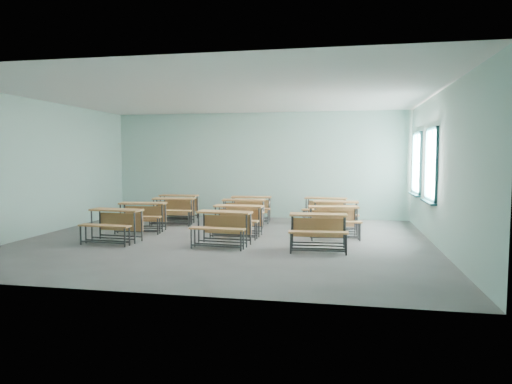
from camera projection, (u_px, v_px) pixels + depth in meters
room at (228, 169)px, 10.05m from camera, size 9.04×8.04×3.24m
desk_unit_r0c0 at (114, 220)px, 9.93m from camera, size 1.20×0.85×0.72m
desk_unit_r0c1 at (223, 223)px, 9.53m from camera, size 1.20×0.85×0.72m
desk_unit_r0c2 at (318, 226)px, 9.11m from camera, size 1.19×0.84×0.72m
desk_unit_r1c0 at (142, 212)px, 11.34m from camera, size 1.23×0.91×0.72m
desk_unit_r1c1 at (238, 216)px, 10.68m from camera, size 1.17×0.81×0.72m
desk_unit_r1c2 at (334, 217)px, 10.50m from camera, size 1.24×0.91×0.72m
desk_unit_r2c0 at (173, 207)px, 12.58m from camera, size 1.23×0.90×0.72m
desk_unit_r2c1 at (244, 208)px, 12.18m from camera, size 1.23×0.90×0.72m
desk_unit_r2c2 at (336, 210)px, 11.71m from camera, size 1.17×0.80×0.72m
desk_unit_r3c0 at (178, 203)px, 13.61m from camera, size 1.15×0.77×0.72m
desk_unit_r3c1 at (251, 205)px, 13.08m from camera, size 1.21×0.87×0.72m
desk_unit_r3c2 at (325, 206)px, 12.70m from camera, size 1.23×0.90×0.72m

